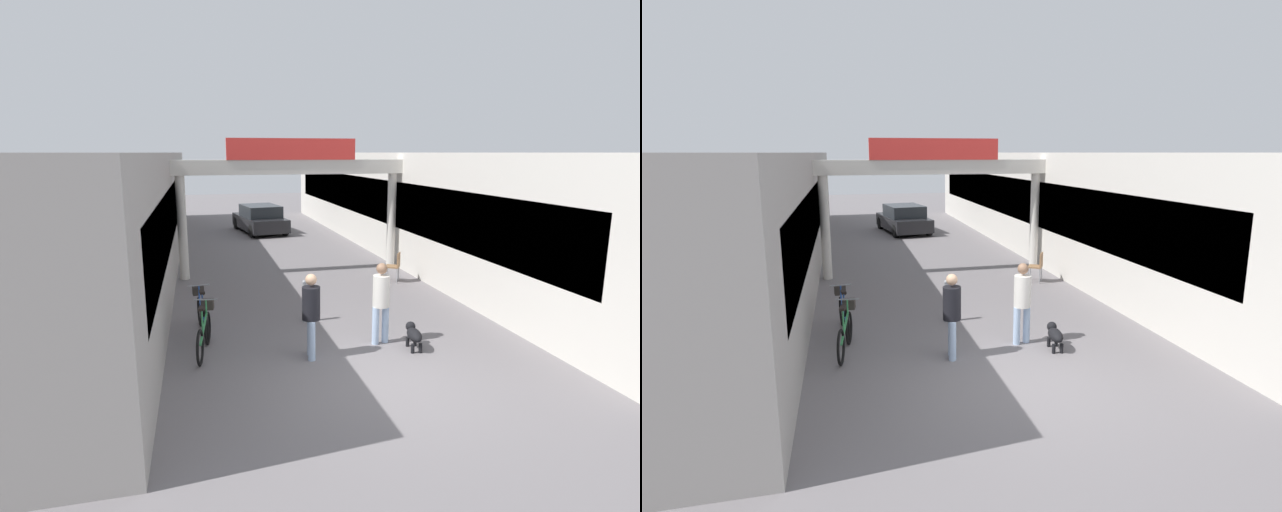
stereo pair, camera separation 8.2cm
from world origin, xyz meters
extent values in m
plane|color=slate|center=(0.00, 0.00, 0.00)|extent=(80.00, 80.00, 0.00)
cube|color=#9E9993|center=(-5.10, 11.00, 1.90)|extent=(3.00, 26.00, 3.80)
cube|color=black|center=(-3.62, 11.00, 2.09)|extent=(0.04, 23.40, 1.52)
cube|color=beige|center=(5.10, 11.00, 1.90)|extent=(3.00, 26.00, 3.80)
cube|color=black|center=(3.62, 11.00, 2.09)|extent=(0.04, 23.40, 1.52)
cylinder|color=beige|center=(-3.35, 8.05, 1.57)|extent=(0.28, 0.28, 3.14)
cylinder|color=beige|center=(3.35, 8.05, 1.57)|extent=(0.28, 0.28, 3.14)
cube|color=beige|center=(0.00, 8.05, 3.36)|extent=(7.40, 0.44, 0.44)
cube|color=red|center=(0.00, 7.85, 3.90)|extent=(3.96, 0.10, 0.64)
cylinder|color=#A5BFE0|center=(0.48, 1.65, 0.39)|extent=(0.17, 0.17, 0.78)
cylinder|color=#A5BFE0|center=(0.72, 1.71, 0.39)|extent=(0.17, 0.17, 0.78)
cylinder|color=silver|center=(0.60, 1.68, 1.10)|extent=(0.41, 0.41, 0.64)
sphere|color=#8C664C|center=(0.60, 1.68, 1.56)|extent=(0.27, 0.27, 0.22)
cylinder|color=#A5BFE0|center=(-0.91, 1.41, 0.38)|extent=(0.16, 0.16, 0.76)
cylinder|color=#A5BFE0|center=(-0.94, 1.18, 0.38)|extent=(0.16, 0.16, 0.76)
cylinder|color=black|center=(-0.92, 1.29, 1.07)|extent=(0.39, 0.39, 0.63)
sphere|color=tan|center=(-0.92, 1.29, 1.52)|extent=(0.25, 0.25, 0.21)
ellipsoid|color=black|center=(1.12, 1.20, 0.30)|extent=(0.33, 0.61, 0.23)
sphere|color=black|center=(1.16, 1.46, 0.38)|extent=(0.22, 0.22, 0.20)
sphere|color=white|center=(1.15, 1.37, 0.29)|extent=(0.16, 0.16, 0.14)
cylinder|color=black|center=(1.07, 1.38, 0.09)|extent=(0.08, 0.08, 0.19)
cylinder|color=black|center=(1.22, 1.36, 0.09)|extent=(0.08, 0.08, 0.19)
cylinder|color=black|center=(1.02, 1.03, 0.09)|extent=(0.08, 0.08, 0.19)
cylinder|color=black|center=(1.18, 1.01, 0.09)|extent=(0.08, 0.08, 0.19)
torus|color=black|center=(-2.80, 2.46, 0.34)|extent=(0.15, 0.67, 0.67)
torus|color=black|center=(-2.96, 1.45, 0.34)|extent=(0.15, 0.67, 0.67)
cube|color=#338C4C|center=(-2.88, 1.96, 0.52)|extent=(0.18, 0.94, 0.34)
cylinder|color=#338C4C|center=(-2.90, 1.84, 0.74)|extent=(0.04, 0.04, 0.42)
cube|color=black|center=(-2.90, 1.84, 0.96)|extent=(0.13, 0.23, 0.05)
cylinder|color=#338C4C|center=(-2.81, 2.40, 0.72)|extent=(0.04, 0.04, 0.46)
cylinder|color=gray|center=(-2.81, 2.40, 0.96)|extent=(0.46, 0.10, 0.03)
cube|color=#332D28|center=(-2.78, 2.60, 0.80)|extent=(0.27, 0.23, 0.20)
torus|color=black|center=(-2.94, 3.60, 0.34)|extent=(0.12, 0.67, 0.67)
torus|color=black|center=(-2.83, 2.58, 0.34)|extent=(0.12, 0.67, 0.67)
cube|color=#234C9E|center=(-2.89, 3.09, 0.52)|extent=(0.13, 0.94, 0.34)
cylinder|color=#234C9E|center=(-2.87, 2.97, 0.74)|extent=(0.04, 0.04, 0.42)
cube|color=black|center=(-2.87, 2.97, 0.96)|extent=(0.12, 0.23, 0.05)
cylinder|color=#234C9E|center=(-2.93, 3.54, 0.72)|extent=(0.04, 0.04, 0.46)
cylinder|color=gray|center=(-2.93, 3.54, 0.96)|extent=(0.46, 0.08, 0.03)
cube|color=#332D28|center=(-2.95, 3.74, 0.80)|extent=(0.26, 0.22, 0.20)
cylinder|color=gray|center=(-0.62, 3.32, 0.45)|extent=(0.10, 0.10, 0.91)
sphere|color=gray|center=(-0.62, 3.32, 0.94)|extent=(0.10, 0.10, 0.10)
cylinder|color=gray|center=(2.46, 6.17, 0.23)|extent=(0.04, 0.04, 0.45)
cylinder|color=gray|center=(2.63, 6.46, 0.23)|extent=(0.04, 0.04, 0.45)
cylinder|color=gray|center=(2.75, 6.00, 0.23)|extent=(0.04, 0.04, 0.45)
cylinder|color=gray|center=(2.92, 6.29, 0.23)|extent=(0.04, 0.04, 0.45)
cube|color=olive|center=(2.69, 6.23, 0.47)|extent=(0.55, 0.55, 0.04)
cube|color=olive|center=(2.84, 6.14, 0.69)|extent=(0.24, 0.36, 0.40)
cube|color=black|center=(0.03, 16.69, 0.48)|extent=(2.38, 4.23, 0.60)
cube|color=#1E2328|center=(0.06, 16.54, 1.06)|extent=(1.91, 2.43, 0.55)
cylinder|color=black|center=(-0.99, 17.99, 0.30)|extent=(0.29, 0.62, 0.60)
cylinder|color=black|center=(0.58, 18.25, 0.30)|extent=(0.29, 0.62, 0.60)
cylinder|color=black|center=(-0.51, 15.13, 0.30)|extent=(0.29, 0.62, 0.60)
cylinder|color=black|center=(1.06, 15.38, 0.30)|extent=(0.29, 0.62, 0.60)
camera|label=1|loc=(-2.88, -7.33, 3.80)|focal=28.00mm
camera|label=2|loc=(-2.80, -7.34, 3.80)|focal=28.00mm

